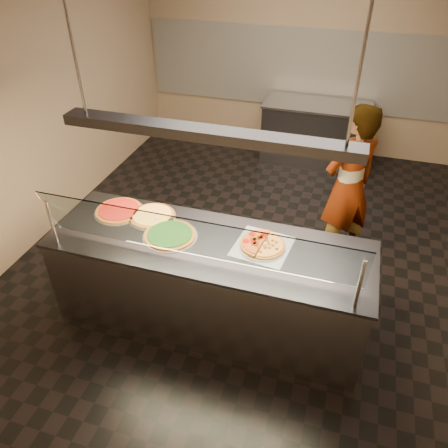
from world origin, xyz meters
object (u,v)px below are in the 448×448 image
(serving_counter, at_px, (210,282))
(pizza_spinach, at_px, (170,234))
(sneeze_guard, at_px, (194,239))
(worker, at_px, (348,187))
(prep_table, at_px, (314,133))
(half_pizza_sausage, at_px, (273,246))
(pizza_cheese, at_px, (152,215))
(half_pizza_pepperoni, at_px, (252,241))
(pizza_tomato, at_px, (119,210))
(pizza_spatula, at_px, (161,218))
(heat_lamp_housing, at_px, (206,133))
(perforated_tray, at_px, (262,246))

(serving_counter, relative_size, pizza_spinach, 5.85)
(sneeze_guard, height_order, worker, worker)
(prep_table, bearing_deg, worker, -75.17)
(half_pizza_sausage, distance_m, prep_table, 3.65)
(pizza_spinach, bearing_deg, serving_counter, 0.91)
(sneeze_guard, xyz_separation_m, pizza_cheese, (-0.64, 0.57, -0.28))
(half_pizza_pepperoni, relative_size, prep_table, 0.25)
(pizza_tomato, bearing_deg, prep_table, 67.43)
(half_pizza_pepperoni, height_order, pizza_spatula, half_pizza_pepperoni)
(half_pizza_sausage, xyz_separation_m, worker, (0.54, 1.29, -0.05))
(serving_counter, distance_m, heat_lamp_housing, 1.48)
(pizza_cheese, bearing_deg, heat_lamp_housing, -19.17)
(sneeze_guard, distance_m, heat_lamp_housing, 0.80)
(pizza_cheese, relative_size, heat_lamp_housing, 0.19)
(sneeze_guard, xyz_separation_m, half_pizza_pepperoni, (0.36, 0.43, -0.26))
(half_pizza_pepperoni, distance_m, pizza_cheese, 1.01)
(pizza_cheese, distance_m, prep_table, 3.69)
(perforated_tray, height_order, pizza_cheese, pizza_cheese)
(pizza_spinach, height_order, prep_table, pizza_spinach)
(pizza_tomato, distance_m, worker, 2.38)
(sneeze_guard, distance_m, pizza_spinach, 0.57)
(half_pizza_pepperoni, bearing_deg, pizza_tomato, 174.93)
(pizza_tomato, bearing_deg, sneeze_guard, -29.35)
(serving_counter, height_order, worker, worker)
(heat_lamp_housing, bearing_deg, pizza_spinach, -179.09)
(perforated_tray, relative_size, pizza_spinach, 1.05)
(perforated_tray, xyz_separation_m, half_pizza_sausage, (0.09, 0.00, 0.02))
(pizza_spatula, bearing_deg, half_pizza_sausage, -5.47)
(half_pizza_pepperoni, height_order, pizza_tomato, half_pizza_pepperoni)
(serving_counter, bearing_deg, prep_table, 82.80)
(pizza_spinach, bearing_deg, pizza_cheese, 140.61)
(serving_counter, xyz_separation_m, perforated_tray, (0.45, 0.09, 0.47))
(perforated_tray, xyz_separation_m, pizza_cheese, (-1.09, 0.13, 0.01))
(pizza_spinach, distance_m, pizza_cheese, 0.36)
(pizza_tomato, bearing_deg, pizza_spinach, -19.20)
(perforated_tray, bearing_deg, pizza_tomato, 175.19)
(heat_lamp_housing, bearing_deg, perforated_tray, 11.22)
(heat_lamp_housing, bearing_deg, serving_counter, 0.00)
(half_pizza_pepperoni, relative_size, worker, 0.22)
(serving_counter, height_order, pizza_tomato, pizza_tomato)
(half_pizza_pepperoni, distance_m, worker, 1.48)
(serving_counter, xyz_separation_m, pizza_tomato, (-0.99, 0.21, 0.48))
(serving_counter, relative_size, pizza_cheese, 6.41)
(serving_counter, height_order, pizza_spatula, pizza_spatula)
(half_pizza_sausage, height_order, worker, worker)
(half_pizza_pepperoni, distance_m, half_pizza_sausage, 0.18)
(half_pizza_pepperoni, xyz_separation_m, heat_lamp_housing, (-0.36, -0.09, 0.99))
(pizza_spatula, bearing_deg, pizza_spinach, -47.96)
(half_pizza_pepperoni, relative_size, half_pizza_sausage, 1.00)
(pizza_spatula, relative_size, heat_lamp_housing, 0.11)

